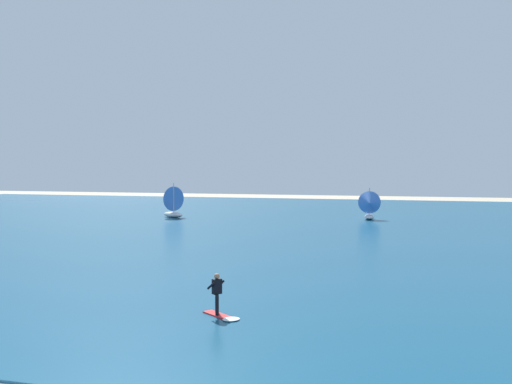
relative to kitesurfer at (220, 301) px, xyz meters
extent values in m
cube|color=navy|center=(1.33, 36.99, -0.65)|extent=(160.00, 90.00, 0.10)
cube|color=red|center=(-0.16, 0.11, -0.58)|extent=(1.40, 1.17, 0.05)
cylinder|color=black|center=(-0.08, -0.09, -0.15)|extent=(0.14, 0.14, 0.80)
cylinder|color=black|center=(-0.23, 0.31, -0.15)|extent=(0.14, 0.14, 0.80)
cube|color=black|center=(-0.16, 0.11, 0.55)|extent=(0.39, 0.42, 0.60)
sphere|color=#9E7051|center=(-0.16, 0.11, 0.96)|extent=(0.22, 0.22, 0.22)
cylinder|color=black|center=(-0.35, -0.02, 0.60)|extent=(0.46, 0.36, 0.39)
cylinder|color=black|center=(-0.09, 0.34, 0.60)|extent=(0.46, 0.36, 0.39)
ellipsoid|color=white|center=(0.62, -0.44, -0.56)|extent=(0.89, 0.92, 0.08)
ellipsoid|color=silver|center=(-19.88, 39.70, -0.28)|extent=(3.50, 2.77, 0.64)
cylinder|color=silver|center=(-19.74, 39.62, 1.73)|extent=(0.11, 0.11, 3.39)
cone|color=#3F72CC|center=(-20.37, 40.00, 1.56)|extent=(2.75, 3.21, 2.85)
ellipsoid|color=silver|center=(2.22, 43.50, -0.32)|extent=(1.29, 3.05, 0.56)
cylinder|color=silver|center=(2.21, 43.64, 1.44)|extent=(0.09, 0.09, 2.97)
cone|color=#3F72CC|center=(2.27, 42.99, 1.29)|extent=(2.60, 1.52, 2.49)
camera|label=1|loc=(7.49, -20.99, 5.30)|focal=40.05mm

